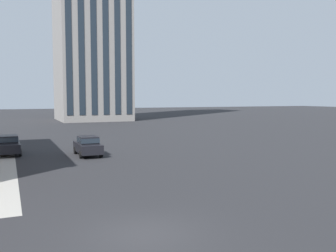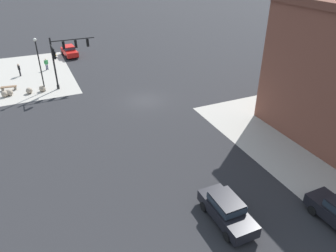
{
  "view_description": "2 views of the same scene",
  "coord_description": "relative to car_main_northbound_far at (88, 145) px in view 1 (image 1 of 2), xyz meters",
  "views": [
    {
      "loc": [
        -4.42,
        -12.34,
        4.97
      ],
      "look_at": [
        4.1,
        7.22,
        3.32
      ],
      "focal_mm": 39.34,
      "sensor_mm": 36.0,
      "label": 1
    },
    {
      "loc": [
        11.19,
        31.14,
        15.04
      ],
      "look_at": [
        1.54,
        9.75,
        2.01
      ],
      "focal_mm": 34.23,
      "sensor_mm": 36.0,
      "label": 2
    }
  ],
  "objects": [
    {
      "name": "car_main_southbound_far",
      "position": [
        -6.23,
        3.27,
        0.0
      ],
      "size": [
        1.94,
        4.42,
        1.68
      ],
      "color": "black",
      "rests_on": "ground"
    },
    {
      "name": "ground_plane",
      "position": [
        -1.78,
        -19.14,
        -0.92
      ],
      "size": [
        320.0,
        320.0,
        0.0
      ],
      "primitive_type": "plane",
      "color": "#262628"
    },
    {
      "name": "car_main_northbound_far",
      "position": [
        0.0,
        0.0,
        0.0
      ],
      "size": [
        1.89,
        4.4,
        1.68
      ],
      "color": "black",
      "rests_on": "ground"
    }
  ]
}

